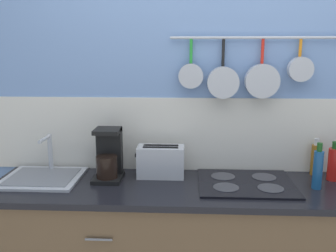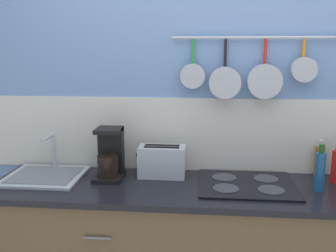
{
  "view_description": "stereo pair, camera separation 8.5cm",
  "coord_description": "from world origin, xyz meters",
  "px_view_note": "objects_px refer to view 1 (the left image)",
  "views": [
    {
      "loc": [
        -0.21,
        -1.99,
        1.66
      ],
      "look_at": [
        -0.31,
        0.0,
        1.25
      ],
      "focal_mm": 40.0,
      "sensor_mm": 36.0,
      "label": 1
    },
    {
      "loc": [
        -0.12,
        -1.98,
        1.66
      ],
      "look_at": [
        -0.31,
        0.0,
        1.25
      ],
      "focal_mm": 40.0,
      "sensor_mm": 36.0,
      "label": 2
    }
  ],
  "objects_px": {
    "toaster": "(161,161)",
    "bottle_cooking_wine": "(316,159)",
    "bottle_hot_sauce": "(318,169)",
    "bottle_olive_oil": "(334,163)",
    "coffee_maker": "(108,158)"
  },
  "relations": [
    {
      "from": "coffee_maker",
      "to": "bottle_hot_sauce",
      "type": "height_order",
      "value": "coffee_maker"
    },
    {
      "from": "toaster",
      "to": "bottle_cooking_wine",
      "type": "bearing_deg",
      "value": 5.14
    },
    {
      "from": "toaster",
      "to": "bottle_olive_oil",
      "type": "height_order",
      "value": "bottle_olive_oil"
    },
    {
      "from": "coffee_maker",
      "to": "bottle_olive_oil",
      "type": "xyz_separation_m",
      "value": [
        1.32,
        0.04,
        -0.03
      ]
    },
    {
      "from": "bottle_hot_sauce",
      "to": "bottle_olive_oil",
      "type": "distance_m",
      "value": 0.2
    },
    {
      "from": "toaster",
      "to": "bottle_cooking_wine",
      "type": "relative_size",
      "value": 1.3
    },
    {
      "from": "coffee_maker",
      "to": "bottle_olive_oil",
      "type": "relative_size",
      "value": 1.31
    },
    {
      "from": "bottle_cooking_wine",
      "to": "bottle_olive_oil",
      "type": "xyz_separation_m",
      "value": [
        0.08,
        -0.09,
        0.0
      ]
    },
    {
      "from": "bottle_hot_sauce",
      "to": "bottle_cooking_wine",
      "type": "distance_m",
      "value": 0.25
    },
    {
      "from": "bottle_hot_sauce",
      "to": "coffee_maker",
      "type": "bearing_deg",
      "value": 174.89
    },
    {
      "from": "bottle_hot_sauce",
      "to": "bottle_olive_oil",
      "type": "relative_size",
      "value": 1.13
    },
    {
      "from": "bottle_hot_sauce",
      "to": "bottle_cooking_wine",
      "type": "relative_size",
      "value": 1.15
    },
    {
      "from": "bottle_olive_oil",
      "to": "bottle_hot_sauce",
      "type": "bearing_deg",
      "value": -134.52
    },
    {
      "from": "bottle_cooking_wine",
      "to": "toaster",
      "type": "bearing_deg",
      "value": -174.86
    },
    {
      "from": "coffee_maker",
      "to": "toaster",
      "type": "xyz_separation_m",
      "value": [
        0.31,
        0.05,
        -0.03
      ]
    }
  ]
}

